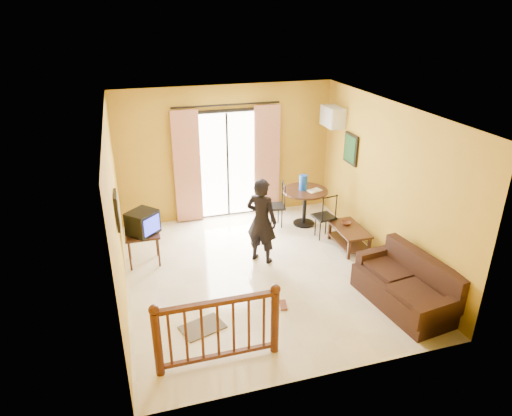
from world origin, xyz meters
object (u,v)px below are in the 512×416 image
object	(u,v)px
television	(143,223)
dining_table	(305,197)
sofa	(407,287)
coffee_table	(349,234)
standing_person	(261,221)

from	to	relation	value
television	dining_table	xyz separation A→B (m)	(3.28, 0.68, -0.19)
dining_table	sofa	distance (m)	3.11
television	sofa	bearing A→B (deg)	-76.04
sofa	coffee_table	bearing A→B (deg)	82.33
coffee_table	sofa	distance (m)	1.89
television	sofa	size ratio (longest dim) A/B	0.34
coffee_table	sofa	size ratio (longest dim) A/B	0.51
coffee_table	standing_person	distance (m)	1.80
dining_table	standing_person	size ratio (longest dim) A/B	0.59
television	dining_table	size ratio (longest dim) A/B	0.67
television	standing_person	xyz separation A→B (m)	(1.99, -0.49, -0.01)
dining_table	sofa	bearing A→B (deg)	-81.92
sofa	standing_person	bearing A→B (deg)	124.52
television	coffee_table	bearing A→B (deg)	-51.00
coffee_table	sofa	bearing A→B (deg)	-89.91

